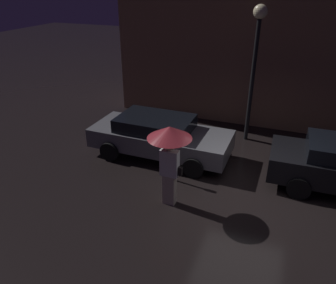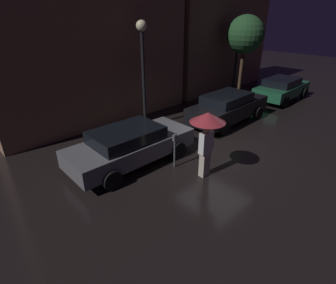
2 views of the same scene
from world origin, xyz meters
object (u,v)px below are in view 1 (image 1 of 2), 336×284
(parked_car_grey, at_px, (159,135))
(parking_meter, at_px, (172,157))
(pedestrian_with_umbrella, at_px, (170,144))
(street_lamp_near, at_px, (256,48))

(parked_car_grey, distance_m, parking_meter, 1.55)
(pedestrian_with_umbrella, bearing_deg, street_lamp_near, -103.59)
(parked_car_grey, bearing_deg, pedestrian_with_umbrella, -61.29)
(parked_car_grey, height_order, parking_meter, parked_car_grey)
(parked_car_grey, relative_size, street_lamp_near, 0.99)
(pedestrian_with_umbrella, bearing_deg, parked_car_grey, -60.31)
(street_lamp_near, bearing_deg, parked_car_grey, -137.45)
(parked_car_grey, height_order, street_lamp_near, street_lamp_near)
(parked_car_grey, xyz_separation_m, street_lamp_near, (2.47, 2.27, 2.54))
(pedestrian_with_umbrella, bearing_deg, parking_meter, -71.00)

